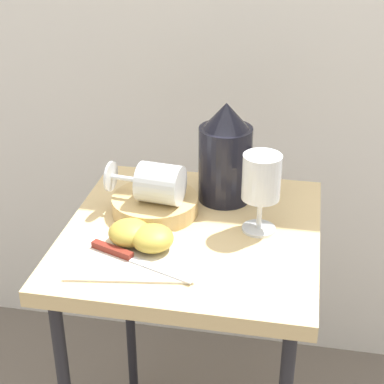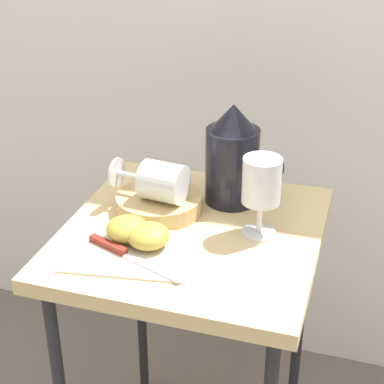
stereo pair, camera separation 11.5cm
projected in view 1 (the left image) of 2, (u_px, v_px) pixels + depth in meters
name	position (u px, v px, depth m)	size (l,w,h in m)	color
curtain_drape	(231.00, 19.00, 1.50)	(2.40, 0.03, 1.92)	silver
table	(192.00, 261.00, 1.22)	(0.48, 0.49, 0.67)	tan
linen_napkin	(134.00, 255.00, 1.11)	(0.22, 0.16, 0.00)	beige
basket_tray	(155.00, 205.00, 1.24)	(0.17, 0.17, 0.04)	tan
pitcher	(226.00, 161.00, 1.26)	(0.16, 0.11, 0.21)	black
wine_glass_upright	(261.00, 182.00, 1.14)	(0.07, 0.07, 0.16)	silver
wine_glass_tipped_near	(158.00, 183.00, 1.20)	(0.15, 0.09, 0.08)	silver
apple_half_left	(129.00, 232.00, 1.13)	(0.08, 0.08, 0.04)	#B29938
apple_half_right	(152.00, 238.00, 1.11)	(0.08, 0.08, 0.04)	#B29938
knife	(126.00, 256.00, 1.09)	(0.20, 0.09, 0.01)	silver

